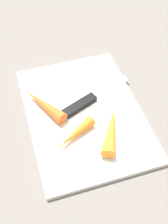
% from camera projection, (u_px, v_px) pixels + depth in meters
% --- Properties ---
extents(ground_plane, '(1.40, 1.40, 0.00)m').
position_uv_depth(ground_plane, '(84.00, 115.00, 0.69)').
color(ground_plane, slate).
extents(cutting_board, '(0.36, 0.26, 0.01)m').
position_uv_depth(cutting_board, '(84.00, 114.00, 0.69)').
color(cutting_board, white).
rests_on(cutting_board, ground_plane).
extents(knife, '(0.09, 0.19, 0.01)m').
position_uv_depth(knife, '(84.00, 103.00, 0.69)').
color(knife, '#B7B7BC').
rests_on(knife, cutting_board).
extents(carrot_shortest, '(0.07, 0.10, 0.02)m').
position_uv_depth(carrot_shortest, '(74.00, 134.00, 0.63)').
color(carrot_shortest, orange).
rests_on(carrot_shortest, cutting_board).
extents(carrot_longest, '(0.13, 0.09, 0.03)m').
position_uv_depth(carrot_longest, '(43.00, 104.00, 0.68)').
color(carrot_longest, orange).
rests_on(carrot_longest, cutting_board).
extents(carrot_medium, '(0.13, 0.08, 0.03)m').
position_uv_depth(carrot_medium, '(111.00, 130.00, 0.63)').
color(carrot_medium, orange).
rests_on(carrot_medium, cutting_board).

